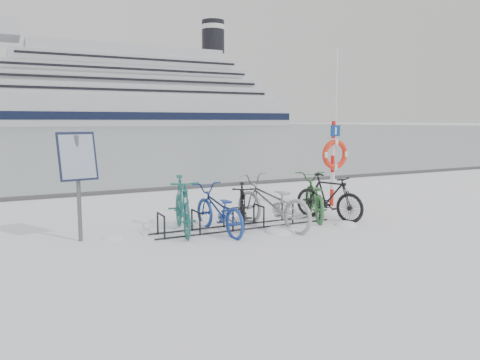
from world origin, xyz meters
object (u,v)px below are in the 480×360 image
object	(u,v)px
cruise_ferry	(127,95)
info_board	(78,163)
bike_rack	(244,219)
lifebuoy_station	(334,155)

from	to	relation	value
cruise_ferry	info_board	bearing A→B (deg)	-103.51
bike_rack	cruise_ferry	distance (m)	209.99
info_board	cruise_ferry	distance (m)	210.30
lifebuoy_station	cruise_ferry	bearing A→B (deg)	78.18
bike_rack	lifebuoy_station	xyz separation A→B (m)	(3.24, 1.16, 1.18)
bike_rack	lifebuoy_station	size ratio (longest dim) A/B	0.99
bike_rack	cruise_ferry	world-z (taller)	cruise_ferry
bike_rack	info_board	xyz separation A→B (m)	(-3.24, 0.36, 1.28)
cruise_ferry	lifebuoy_station	bearing A→B (deg)	-101.82
lifebuoy_station	bike_rack	bearing A→B (deg)	-160.39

